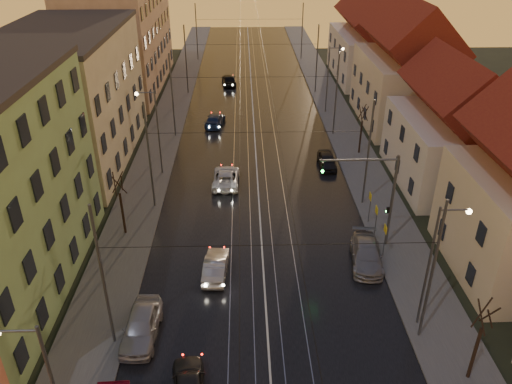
{
  "coord_description": "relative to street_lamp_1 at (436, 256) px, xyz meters",
  "views": [
    {
      "loc": [
        -1.24,
        -11.61,
        20.97
      ],
      "look_at": [
        -0.32,
        21.77,
        2.49
      ],
      "focal_mm": 35.0,
      "sensor_mm": 36.0,
      "label": 1
    }
  ],
  "objects": [
    {
      "name": "road",
      "position": [
        -9.1,
        30.0,
        -4.87
      ],
      "size": [
        16.0,
        120.0,
        0.04
      ],
      "primitive_type": "cube",
      "color": "black",
      "rests_on": "ground"
    },
    {
      "name": "sidewalk_left",
      "position": [
        -19.1,
        30.0,
        -4.81
      ],
      "size": [
        4.0,
        120.0,
        0.15
      ],
      "primitive_type": "cube",
      "color": "#4C4C4C",
      "rests_on": "ground"
    },
    {
      "name": "sidewalk_right",
      "position": [
        0.9,
        30.0,
        -4.81
      ],
      "size": [
        4.0,
        120.0,
        0.15
      ],
      "primitive_type": "cube",
      "color": "#4C4C4C",
      "rests_on": "ground"
    },
    {
      "name": "tram_rail_0",
      "position": [
        -11.3,
        30.0,
        -4.83
      ],
      "size": [
        0.06,
        120.0,
        0.03
      ],
      "primitive_type": "cube",
      "color": "gray",
      "rests_on": "road"
    },
    {
      "name": "tram_rail_1",
      "position": [
        -9.87,
        30.0,
        -4.83
      ],
      "size": [
        0.06,
        120.0,
        0.03
      ],
      "primitive_type": "cube",
      "color": "gray",
      "rests_on": "road"
    },
    {
      "name": "tram_rail_2",
      "position": [
        -8.33,
        30.0,
        -4.83
      ],
      "size": [
        0.06,
        120.0,
        0.03
      ],
      "primitive_type": "cube",
      "color": "gray",
      "rests_on": "road"
    },
    {
      "name": "tram_rail_3",
      "position": [
        -6.9,
        30.0,
        -4.83
      ],
      "size": [
        0.06,
        120.0,
        0.03
      ],
      "primitive_type": "cube",
      "color": "gray",
      "rests_on": "road"
    },
    {
      "name": "apartment_left_2",
      "position": [
        -26.6,
        24.0,
        1.11
      ],
      "size": [
        10.0,
        20.0,
        12.0
      ],
      "primitive_type": "cube",
      "color": "tan",
      "rests_on": "ground"
    },
    {
      "name": "apartment_left_3",
      "position": [
        -26.6,
        48.0,
        2.11
      ],
      "size": [
        10.0,
        24.0,
        14.0
      ],
      "primitive_type": "cube",
      "color": "#957660",
      "rests_on": "ground"
    },
    {
      "name": "house_right_2",
      "position": [
        7.9,
        18.0,
        -0.24
      ],
      "size": [
        9.18,
        12.24,
        9.2
      ],
      "color": "silver",
      "rests_on": "ground"
    },
    {
      "name": "house_right_3",
      "position": [
        7.9,
        33.0,
        0.92
      ],
      "size": [
        9.18,
        14.28,
        11.5
      ],
      "color": "beige",
      "rests_on": "ground"
    },
    {
      "name": "house_right_4",
      "position": [
        7.9,
        51.0,
        0.16
      ],
      "size": [
        9.18,
        16.32,
        10.0
      ],
      "color": "silver",
      "rests_on": "ground"
    },
    {
      "name": "catenary_pole_l_1",
      "position": [
        -17.7,
        -1.0,
        -0.39
      ],
      "size": [
        0.16,
        0.16,
        9.0
      ],
      "primitive_type": "cylinder",
      "color": "#595B60",
      "rests_on": "ground"
    },
    {
      "name": "catenary_pole_r_1",
      "position": [
        -0.5,
        -1.0,
        -0.39
      ],
      "size": [
        0.16,
        0.16,
        9.0
      ],
      "primitive_type": "cylinder",
      "color": "#595B60",
      "rests_on": "ground"
    },
    {
      "name": "catenary_pole_l_2",
      "position": [
        -17.7,
        14.0,
        -0.39
      ],
      "size": [
        0.16,
        0.16,
        9.0
      ],
      "primitive_type": "cylinder",
      "color": "#595B60",
      "rests_on": "ground"
    },
    {
      "name": "catenary_pole_r_2",
      "position": [
        -0.5,
        14.0,
        -0.39
      ],
      "size": [
        0.16,
        0.16,
        9.0
      ],
      "primitive_type": "cylinder",
      "color": "#595B60",
      "rests_on": "ground"
    },
    {
      "name": "catenary_pole_l_3",
      "position": [
        -17.7,
        29.0,
        -0.39
      ],
      "size": [
        0.16,
        0.16,
        9.0
      ],
      "primitive_type": "cylinder",
      "color": "#595B60",
      "rests_on": "ground"
    },
    {
      "name": "catenary_pole_r_3",
      "position": [
        -0.5,
        29.0,
        -0.39
      ],
      "size": [
        0.16,
        0.16,
        9.0
      ],
      "primitive_type": "cylinder",
      "color": "#595B60",
      "rests_on": "ground"
    },
    {
      "name": "catenary_pole_l_4",
      "position": [
        -17.7,
        44.0,
        -0.39
      ],
      "size": [
        0.16,
        0.16,
        9.0
      ],
      "primitive_type": "cylinder",
      "color": "#595B60",
      "rests_on": "ground"
    },
    {
      "name": "catenary_pole_r_4",
      "position": [
        -0.5,
        44.0,
        -0.39
      ],
      "size": [
        0.16,
        0.16,
        9.0
      ],
      "primitive_type": "cylinder",
      "color": "#595B60",
      "rests_on": "ground"
    },
    {
      "name": "catenary_pole_l_5",
      "position": [
        -17.7,
        62.0,
        -0.39
      ],
      "size": [
        0.16,
        0.16,
        9.0
      ],
      "primitive_type": "cylinder",
      "color": "#595B60",
      "rests_on": "ground"
    },
    {
      "name": "catenary_pole_r_5",
      "position": [
        -0.5,
        62.0,
        -0.39
      ],
      "size": [
        0.16,
        0.16,
        9.0
      ],
      "primitive_type": "cylinder",
      "color": "#595B60",
      "rests_on": "ground"
    },
    {
      "name": "street_lamp_1",
      "position": [
        0.0,
        0.0,
        0.0
      ],
      "size": [
        1.75,
        0.32,
        8.0
      ],
      "color": "#595B60",
      "rests_on": "ground"
    },
    {
      "name": "street_lamp_2",
      "position": [
        -18.21,
        20.0,
        0.0
      ],
      "size": [
        1.75,
        0.32,
        8.0
      ],
      "color": "#595B60",
      "rests_on": "ground"
    },
    {
      "name": "street_lamp_3",
      "position": [
        0.0,
        36.0,
        0.0
      ],
      "size": [
        1.75,
        0.32,
        8.0
      ],
      "color": "#595B60",
      "rests_on": "ground"
    },
    {
      "name": "traffic_light_mast",
      "position": [
        -1.11,
        8.0,
        -0.29
      ],
      "size": [
        5.3,
        0.32,
        7.2
      ],
      "color": "#595B60",
      "rests_on": "ground"
    },
    {
      "name": "bare_tree_0",
      "position": [
        -19.3,
        10.0,
        -2.4
      ],
      "size": [
        1.09,
        1.09,
        5.11
      ],
      "color": "black",
      "rests_on": "ground"
    },
    {
      "name": "bare_tree_1",
      "position": [
        1.1,
        -4.0,
        -2.4
      ],
      "size": [
        1.09,
        1.09,
        5.11
      ],
      "color": "black",
      "rests_on": "ground"
    },
    {
      "name": "bare_tree_2",
      "position": [
        1.3,
        24.0,
        -2.4
      ],
      "size": [
        1.09,
        1.09,
        5.11
      ],
      "color": "black",
      "rests_on": "ground"
    },
    {
      "name": "driving_car_1",
      "position": [
        -12.28,
        5.01,
        -4.21
      ],
      "size": [
        1.71,
        4.21,
        1.36
      ],
      "primitive_type": "imported",
      "rotation": [
        0.0,
        0.0,
        3.07
      ],
      "color": "#95959A",
      "rests_on": "ground"
    },
    {
      "name": "driving_car_2",
      "position": [
        -11.93,
        17.82,
        -4.2
      ],
      "size": [
        2.41,
        4.97,
        1.36
      ],
      "primitive_type": "imported",
      "rotation": [
        0.0,
        0.0,
        3.11
      ],
      "color": "silver",
      "rests_on": "ground"
    },
    {
      "name": "driving_car_3",
      "position": [
        -13.55,
        32.18,
        -4.22
      ],
      "size": [
        2.42,
        4.78,
        1.33
      ],
      "primitive_type": "imported",
      "rotation": [
        0.0,
        0.0,
        3.02
      ],
      "color": "#19284C",
      "rests_on": "ground"
    },
    {
      "name": "driving_car_4",
      "position": [
        -12.26,
        47.87,
        -4.11
      ],
      "size": [
        2.29,
        4.72,
        1.55
      ],
      "primitive_type": "imported",
      "rotation": [
        0.0,
        0.0,
        3.24
      ],
      "color": "black",
      "rests_on": "ground"
    },
    {
      "name": "parked_left_3",
      "position": [
        -16.24,
        -0.51,
        -4.1
      ],
      "size": [
        2.04,
        4.69,
        1.58
      ],
      "primitive_type": "imported",
      "rotation": [
        0.0,
        0.0,
        -0.04
      ],
      "color": "#A1A1A6",
      "rests_on": "ground"
    },
    {
      "name": "parked_right_1",
      "position": [
        -2.01,
        5.97,
        -4.17
      ],
      "size": [
        2.62,
        5.15,
        1.43
      ],
      "primitive_type": "imported",
      "rotation": [
        0.0,
        0.0,
        -0.13
      ],
      "color": "gray",
      "rests_on": "ground"
    },
    {
      "name": "parked_right_2",
      "position": [
        -2.43,
        21.05,
        -4.21
      ],
      "size": [
        1.63,
        3.97,
        1.35
      ],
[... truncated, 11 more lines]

